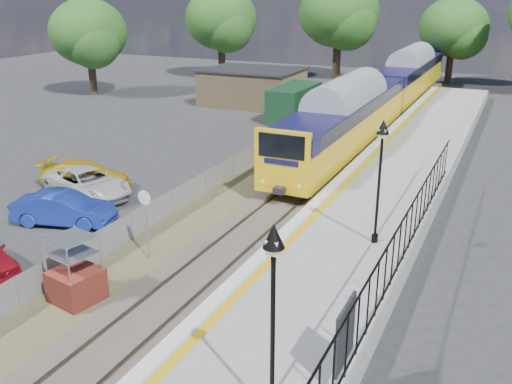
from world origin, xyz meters
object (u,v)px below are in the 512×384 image
Objects in this scene: car_yellow at (86,175)px; car_white at (87,183)px; victorian_lamp_south at (273,280)px; brick_plinth at (75,270)px; speed_sign at (146,213)px; car_blue at (64,209)px; train at (385,91)px; victorian_lamp_north at (381,153)px.

car_yellow is 1.38m from car_white.
car_yellow is (-15.75, 12.24, -3.61)m from victorian_lamp_south.
speed_sign reaches higher than brick_plinth.
car_blue reaches higher than car_white.
car_yellow is (-7.38, 9.02, -0.43)m from brick_plinth.
brick_plinth is at bearing 158.95° from victorian_lamp_south.
train is 24.80m from car_white.
victorian_lamp_south is 1.05× the size of car_blue.
brick_plinth is at bearing -91.45° from speed_sign.
brick_plinth is at bearing -140.31° from victorian_lamp_north.
train is 9.31× the size of car_blue.
speed_sign is 0.64× the size of car_blue.
brick_plinth is (-2.87, -30.98, -1.22)m from train.
brick_plinth is at bearing -125.18° from car_white.
victorian_lamp_north is at bearing 26.66° from speed_sign.
victorian_lamp_south reaches higher than speed_sign.
victorian_lamp_south reaches higher than brick_plinth.
brick_plinth is at bearing -149.82° from car_yellow.
car_white is (-6.41, 8.04, -0.42)m from brick_plinth.
victorian_lamp_north is 11.08m from brick_plinth.
car_white is (-14.58, 1.26, -3.59)m from victorian_lamp_north.
car_white is at bearing -112.03° from train.
speed_sign is at bearing -95.26° from train.
speed_sign is at bearing 139.96° from victorian_lamp_south.
victorian_lamp_south is 0.11× the size of train.
victorian_lamp_north is at bearing -77.65° from train.
train reaches higher than car_yellow.
car_blue is at bearing -159.36° from car_yellow.
victorian_lamp_north is 15.07m from car_white.
train is at bearing -5.79° from car_white.
speed_sign is at bearing 84.47° from brick_plinth.
brick_plinth is 0.46× the size of car_white.
train is 8.62× the size of car_yellow.
train is at bearing 84.71° from brick_plinth.
car_blue is 3.49m from car_white.
speed_sign is (-7.83, -3.25, -2.39)m from victorian_lamp_north.
car_yellow is at bearing 148.63° from speed_sign.
train is 24.28m from car_yellow.
victorian_lamp_south is at bearing -137.01° from car_blue.
car_blue is at bearing 170.11° from speed_sign.
train is 14.57× the size of speed_sign.
victorian_lamp_south is 1.64× the size of speed_sign.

